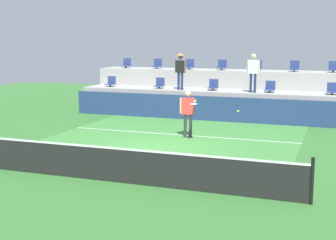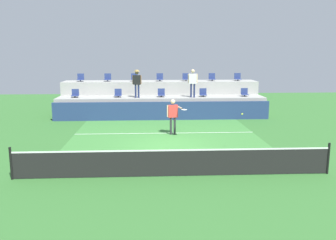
{
  "view_description": "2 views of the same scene",
  "coord_description": "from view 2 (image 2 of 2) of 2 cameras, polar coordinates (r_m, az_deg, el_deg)",
  "views": [
    {
      "loc": [
        5.69,
        -14.55,
        3.59
      ],
      "look_at": [
        0.72,
        -0.96,
        1.16
      ],
      "focal_mm": 51.01,
      "sensor_mm": 36.0,
      "label": 1
    },
    {
      "loc": [
        -0.77,
        -15.24,
        4.04
      ],
      "look_at": [
        -0.0,
        -0.76,
        1.28
      ],
      "focal_mm": 38.36,
      "sensor_mm": 36.0,
      "label": 2
    }
  ],
  "objects": [
    {
      "name": "ground_plane",
      "position": [
        15.78,
        -0.14,
        -4.06
      ],
      "size": [
        40.0,
        40.0,
        0.0
      ],
      "primitive_type": "plane",
      "color": "#336B2D"
    },
    {
      "name": "court_inner_paint",
      "position": [
        16.75,
        -0.31,
        -3.17
      ],
      "size": [
        9.0,
        10.0,
        0.01
      ],
      "primitive_type": "cube",
      "color": "#3D7F38",
      "rests_on": "ground_plane"
    },
    {
      "name": "court_service_line",
      "position": [
        18.11,
        -0.52,
        -2.09
      ],
      "size": [
        9.0,
        0.06,
        0.0
      ],
      "primitive_type": "cube",
      "color": "white",
      "rests_on": "ground_plane"
    },
    {
      "name": "tennis_net",
      "position": [
        11.81,
        0.84,
        -6.68
      ],
      "size": [
        10.48,
        0.08,
        1.07
      ],
      "color": "black",
      "rests_on": "ground_plane"
    },
    {
      "name": "sponsor_backboard",
      "position": [
        21.54,
        -0.95,
        1.45
      ],
      "size": [
        13.0,
        0.16,
        1.1
      ],
      "primitive_type": "cube",
      "color": "navy",
      "rests_on": "ground_plane"
    },
    {
      "name": "seating_tier_lower",
      "position": [
        22.81,
        -1.07,
        2.16
      ],
      "size": [
        13.0,
        1.8,
        1.25
      ],
      "primitive_type": "cube",
      "color": "#9E9E99",
      "rests_on": "ground_plane"
    },
    {
      "name": "seating_tier_upper",
      "position": [
        24.53,
        -1.22,
        3.77
      ],
      "size": [
        13.0,
        1.8,
        2.1
      ],
      "primitive_type": "cube",
      "color": "#9E9E99",
      "rests_on": "ground_plane"
    },
    {
      "name": "stadium_chair_lower_far_left",
      "position": [
        23.08,
        -14.54,
        4.02
      ],
      "size": [
        0.44,
        0.4,
        0.52
      ],
      "color": "#2D2D33",
      "rests_on": "seating_tier_lower"
    },
    {
      "name": "stadium_chair_lower_left",
      "position": [
        22.7,
        -7.94,
        4.16
      ],
      "size": [
        0.44,
        0.4,
        0.52
      ],
      "color": "#2D2D33",
      "rests_on": "seating_tier_lower"
    },
    {
      "name": "stadium_chair_lower_center",
      "position": [
        22.63,
        -1.06,
        4.24
      ],
      "size": [
        0.44,
        0.4,
        0.52
      ],
      "color": "#2D2D33",
      "rests_on": "seating_tier_lower"
    },
    {
      "name": "stadium_chair_lower_right",
      "position": [
        22.88,
        5.61,
        4.26
      ],
      "size": [
        0.44,
        0.4,
        0.52
      ],
      "color": "#2D2D33",
      "rests_on": "seating_tier_lower"
    },
    {
      "name": "stadium_chair_lower_far_right",
      "position": [
        23.42,
        12.07,
        4.22
      ],
      "size": [
        0.44,
        0.4,
        0.52
      ],
      "color": "#2D2D33",
      "rests_on": "seating_tier_lower"
    },
    {
      "name": "stadium_chair_upper_far_left",
      "position": [
        24.76,
        -13.72,
        6.47
      ],
      "size": [
        0.44,
        0.4,
        0.52
      ],
      "color": "#2D2D33",
      "rests_on": "seating_tier_upper"
    },
    {
      "name": "stadium_chair_upper_left",
      "position": [
        24.49,
        -9.57,
        6.58
      ],
      "size": [
        0.44,
        0.4,
        0.52
      ],
      "color": "#2D2D33",
      "rests_on": "seating_tier_upper"
    },
    {
      "name": "stadium_chair_upper_mid_left",
      "position": [
        24.35,
        -5.37,
        6.66
      ],
      "size": [
        0.44,
        0.4,
        0.52
      ],
      "color": "#2D2D33",
      "rests_on": "seating_tier_upper"
    },
    {
      "name": "stadium_chair_upper_center",
      "position": [
        24.34,
        -1.31,
        6.71
      ],
      "size": [
        0.44,
        0.4,
        0.52
      ],
      "color": "#2D2D33",
      "rests_on": "seating_tier_upper"
    },
    {
      "name": "stadium_chair_upper_mid_right",
      "position": [
        24.46,
        2.86,
        6.72
      ],
      "size": [
        0.44,
        0.4,
        0.52
      ],
      "color": "#2D2D33",
      "rests_on": "seating_tier_upper"
    },
    {
      "name": "stadium_chair_upper_right",
      "position": [
        24.71,
        7.01,
        6.69
      ],
      "size": [
        0.44,
        0.4,
        0.52
      ],
      "color": "#2D2D33",
      "rests_on": "seating_tier_upper"
    },
    {
      "name": "stadium_chair_upper_far_right",
      "position": [
        25.07,
        11.01,
        6.63
      ],
      "size": [
        0.44,
        0.4,
        0.52
      ],
      "color": "#2D2D33",
      "rests_on": "seating_tier_upper"
    },
    {
      "name": "tennis_player",
      "position": [
        17.61,
        0.83,
        1.12
      ],
      "size": [
        0.95,
        1.17,
        1.77
      ],
      "color": "#2D2D33",
      "rests_on": "ground_plane"
    },
    {
      "name": "spectator_with_hat",
      "position": [
        22.17,
        -4.96,
        6.23
      ],
      "size": [
        0.58,
        0.48,
        1.71
      ],
      "color": "navy",
      "rests_on": "seating_tier_lower"
    },
    {
      "name": "spectator_leaning_on_rail",
      "position": [
        22.32,
        3.96,
        6.29
      ],
      "size": [
        0.61,
        0.26,
        1.74
      ],
      "color": "navy",
      "rests_on": "seating_tier_lower"
    },
    {
      "name": "tennis_ball",
      "position": [
        14.7,
        11.7,
        0.93
      ],
      "size": [
        0.07,
        0.07,
        0.07
      ],
      "color": "#CCE033"
    }
  ]
}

